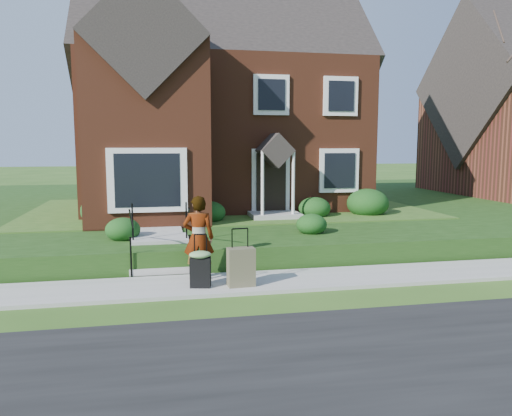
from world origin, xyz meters
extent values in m
plane|color=#2D5119|center=(0.00, 0.00, 0.00)|extent=(120.00, 120.00, 0.00)
cube|color=black|center=(0.00, -5.00, 0.01)|extent=(60.00, 6.00, 0.01)
cube|color=#9E9B93|center=(0.00, 0.00, 0.04)|extent=(60.00, 1.60, 0.08)
cube|color=#19390F|center=(4.00, 10.90, 0.30)|extent=(44.00, 20.00, 0.60)
cube|color=#9E9B93|center=(-2.50, 5.00, 0.63)|extent=(1.20, 6.00, 0.06)
cube|color=brown|center=(0.00, 10.00, 3.30)|extent=(10.00, 8.00, 5.40)
cube|color=brown|center=(-2.80, 5.20, 3.30)|extent=(3.60, 2.40, 5.40)
cube|color=white|center=(-2.80, 4.05, 2.00)|extent=(2.20, 0.30, 1.80)
cube|color=black|center=(1.20, 5.94, 1.65)|extent=(1.00, 0.12, 2.10)
cube|color=black|center=(3.60, 5.95, 2.10)|extent=(1.40, 0.10, 1.50)
cube|color=brown|center=(3.00, 10.00, 8.20)|extent=(0.90, 0.90, 3.00)
cube|color=#9E9B93|center=(-2.50, 1.00, 0.15)|extent=(1.40, 0.30, 0.15)
cube|color=#9E9B93|center=(-2.50, 1.30, 0.30)|extent=(1.40, 0.30, 0.15)
cube|color=#9E9B93|center=(-2.50, 1.60, 0.45)|extent=(1.40, 0.30, 0.15)
cube|color=#9E9B93|center=(-2.50, 1.90, 0.60)|extent=(1.40, 0.30, 0.15)
cube|color=#9E9B93|center=(-2.50, 2.45, 0.60)|extent=(1.40, 0.80, 0.15)
cylinder|color=black|center=(-3.15, 0.85, 0.53)|extent=(0.04, 0.04, 0.90)
cylinder|color=black|center=(-3.15, 2.05, 1.13)|extent=(0.04, 0.04, 0.90)
cylinder|color=black|center=(-1.85, 0.85, 0.53)|extent=(0.04, 0.04, 0.90)
cylinder|color=black|center=(-1.85, 2.05, 1.13)|extent=(0.04, 0.04, 0.90)
ellipsoid|color=#103710|center=(-4.00, 5.05, 1.16)|extent=(1.60, 1.60, 1.12)
ellipsoid|color=#103710|center=(-0.96, 5.12, 0.96)|extent=(1.02, 1.02, 0.71)
ellipsoid|color=#103710|center=(2.57, 5.41, 0.97)|extent=(1.06, 1.06, 0.74)
ellipsoid|color=#103710|center=(4.51, 5.56, 1.10)|extent=(1.42, 1.42, 1.00)
ellipsoid|color=#103710|center=(-3.43, 2.64, 0.91)|extent=(0.88, 0.88, 0.62)
ellipsoid|color=#103710|center=(1.56, 2.57, 0.89)|extent=(0.84, 0.84, 0.58)
imported|color=#999999|center=(-1.69, 0.39, 1.00)|extent=(0.73, 0.54, 1.83)
cube|color=black|center=(-1.71, -0.26, 0.39)|extent=(0.46, 0.31, 0.62)
cylinder|color=black|center=(-1.71, -0.26, 1.17)|extent=(0.25, 0.08, 0.03)
cylinder|color=black|center=(-1.84, -0.26, 0.94)|extent=(0.02, 0.02, 0.47)
cylinder|color=black|center=(-1.59, -0.26, 0.94)|extent=(0.02, 0.02, 0.47)
cylinder|color=black|center=(-1.86, -0.26, 0.11)|extent=(0.05, 0.07, 0.06)
cylinder|color=black|center=(-1.57, -0.26, 0.11)|extent=(0.05, 0.07, 0.06)
ellipsoid|color=#73A15C|center=(-1.71, -0.26, 0.78)|extent=(0.53, 0.46, 0.15)
cube|color=brown|center=(-0.88, -0.34, 0.48)|extent=(0.58, 0.35, 0.80)
cylinder|color=black|center=(-0.88, -0.34, 1.27)|extent=(0.34, 0.05, 0.03)
cylinder|color=black|center=(-1.04, -0.34, 1.08)|extent=(0.02, 0.02, 0.39)
cylinder|color=black|center=(-0.71, -0.34, 1.08)|extent=(0.02, 0.02, 0.39)
cylinder|color=black|center=(-1.07, -0.34, 0.11)|extent=(0.04, 0.06, 0.06)
cylinder|color=black|center=(-0.68, -0.34, 0.11)|extent=(0.04, 0.06, 0.06)
camera|label=1|loc=(-2.54, -10.29, 3.02)|focal=35.00mm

